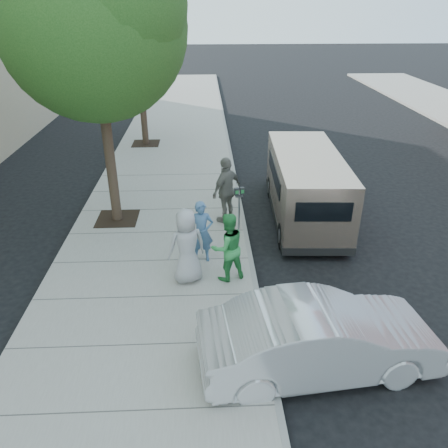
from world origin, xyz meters
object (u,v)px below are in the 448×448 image
at_px(sedan, 320,338).
at_px(person_gray_shirt, 187,246).
at_px(person_officer, 202,232).
at_px(person_green_shirt, 228,247).
at_px(tree_near, 94,19).
at_px(tree_far, 138,29).
at_px(parking_meter, 239,200).
at_px(van, 305,185).
at_px(person_striped_polo, 227,190).

relative_size(sedan, person_gray_shirt, 2.37).
height_order(person_officer, person_green_shirt, person_green_shirt).
relative_size(tree_near, person_officer, 4.79).
height_order(sedan, person_green_shirt, person_green_shirt).
bearing_deg(sedan, person_green_shirt, 21.76).
xyz_separation_m(tree_far, parking_meter, (3.50, -8.55, -3.78)).
relative_size(van, person_striped_polo, 2.85).
height_order(parking_meter, person_gray_shirt, person_gray_shirt).
bearing_deg(van, person_green_shirt, -123.43).
bearing_deg(parking_meter, van, 13.95).
distance_m(sedan, person_officer, 4.13).
relative_size(sedan, person_striped_polo, 2.18).
bearing_deg(person_officer, person_gray_shirt, -113.67).
bearing_deg(person_striped_polo, person_officer, 23.67).
bearing_deg(parking_meter, tree_near, 151.05).
distance_m(parking_meter, person_gray_shirt, 2.70).
relative_size(person_green_shirt, person_striped_polo, 0.85).
bearing_deg(person_green_shirt, person_officer, -76.99).
distance_m(tree_far, person_striped_polo, 9.29).
bearing_deg(person_gray_shirt, parking_meter, -139.75).
bearing_deg(tree_far, person_officer, -76.10).
height_order(tree_far, parking_meter, tree_far).
height_order(tree_near, parking_meter, tree_near).
height_order(tree_near, person_officer, tree_near).
distance_m(van, sedan, 6.22).
bearing_deg(person_gray_shirt, person_officer, -130.54).
distance_m(tree_far, person_officer, 11.04).
distance_m(tree_near, tree_far, 7.63).
bearing_deg(van, person_gray_shirt, -132.04).
height_order(parking_meter, person_officer, person_officer).
xyz_separation_m(van, sedan, (-1.02, -6.13, -0.37)).
bearing_deg(person_gray_shirt, tree_far, -98.35).
bearing_deg(person_green_shirt, tree_near, -68.68).
height_order(tree_near, tree_far, tree_near).
relative_size(tree_far, person_officer, 4.13).
relative_size(parking_meter, van, 0.24).
xyz_separation_m(sedan, person_gray_shirt, (-2.39, 2.71, 0.35)).
bearing_deg(person_green_shirt, tree_far, -96.23).
distance_m(tree_far, parking_meter, 9.98).
xyz_separation_m(tree_near, parking_meter, (3.50, -0.95, -4.44)).
xyz_separation_m(person_officer, person_striped_polo, (0.72, 2.14, 0.19)).
relative_size(person_officer, person_green_shirt, 0.95).
distance_m(van, person_officer, 4.00).
bearing_deg(tree_far, van, -53.33).
bearing_deg(person_striped_polo, person_gray_shirt, 22.96).
distance_m(van, person_striped_polo, 2.40).
distance_m(tree_near, person_officer, 5.76).
xyz_separation_m(tree_far, sedan, (4.54, -13.59, -4.18)).
relative_size(tree_near, sedan, 1.77).
xyz_separation_m(sedan, person_striped_polo, (-1.34, 5.72, 0.42)).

